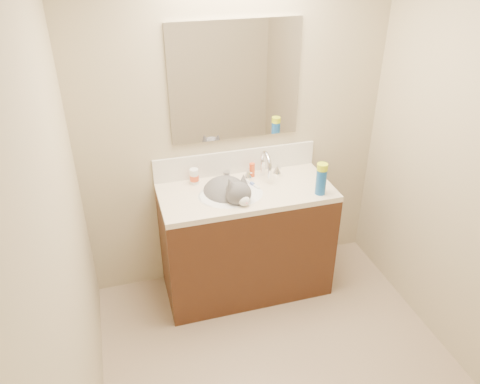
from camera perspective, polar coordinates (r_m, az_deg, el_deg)
room_shell at (r=2.12m, az=8.60°, el=2.45°), size 2.24×2.54×2.52m
vanity_cabinet at (r=3.47m, az=0.72°, el=-6.21°), size 1.20×0.55×0.82m
counter_slab at (r=3.23m, az=0.77°, el=-0.04°), size 1.20×0.55×0.04m
basin at (r=3.20m, az=-1.13°, el=-1.37°), size 0.45×0.36×0.14m
faucet at (r=3.34m, az=3.05°, el=3.09°), size 0.28×0.20×0.21m
cat at (r=3.20m, az=-1.40°, el=-0.35°), size 0.44×0.49×0.34m
backsplash at (r=3.40m, az=-0.51°, el=3.69°), size 1.20×0.02×0.18m
mirror at (r=3.18m, az=-0.56°, el=13.26°), size 0.90×0.02×0.80m
pill_bottle at (r=3.29m, az=-5.59°, el=1.90°), size 0.08×0.08×0.11m
pill_label at (r=3.29m, az=-5.59°, el=1.74°), size 0.08×0.08×0.04m
silver_jar at (r=3.34m, az=-1.62°, el=2.04°), size 0.06×0.06×0.06m
amber_bottle at (r=3.37m, az=1.48°, el=2.71°), size 0.05×0.05×0.10m
toothbrush at (r=3.28m, az=1.51°, el=0.96°), size 0.06×0.14×0.01m
toothbrush_head at (r=3.28m, az=1.51°, el=1.02°), size 0.03×0.04×0.02m
spray_can at (r=3.18m, az=9.85°, el=1.32°), size 0.09×0.09×0.19m
spray_cap at (r=3.13m, az=10.02°, el=3.02°), size 0.09×0.09×0.04m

